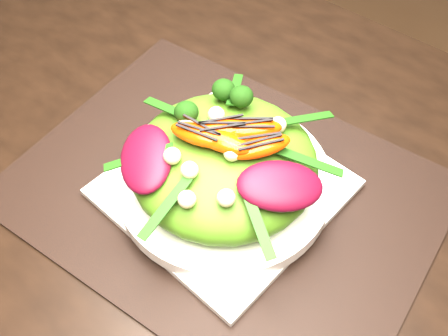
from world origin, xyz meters
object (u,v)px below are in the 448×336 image
Objects in this scene: dining_table at (219,221)px; placemat at (224,191)px; plate_base at (224,188)px; salad_bowl at (224,181)px; orange_segment at (239,124)px; lettuce_mound at (224,163)px.

placemat is (-0.01, 0.03, 0.02)m from dining_table.
plate_base is 0.01m from salad_bowl.
dining_table is 0.04m from placemat.
plate_base is 3.52× the size of orange_segment.
dining_table is 7.38× the size of lettuce_mound.
plate_base reaches higher than placemat.
placemat is at bearing 0.00° from salad_bowl.
lettuce_mound is 3.10× the size of orange_segment.
lettuce_mound is 0.05m from orange_segment.
salad_bowl is 3.68× the size of orange_segment.
dining_table is at bearing -63.49° from plate_base.
salad_bowl reaches higher than plate_base.
lettuce_mound is at bearing -91.09° from orange_segment.
lettuce_mound is (0.00, -0.00, 0.03)m from salad_bowl.
dining_table is 0.05m from salad_bowl.
placemat is 2.28× the size of lettuce_mound.
dining_table is 0.08m from lettuce_mound.
dining_table is 6.22× the size of salad_bowl.
placemat is at bearing 0.00° from plate_base.
dining_table is 22.92× the size of orange_segment.
dining_table is 3.24× the size of placemat.
plate_base is (-0.01, 0.03, 0.03)m from dining_table.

